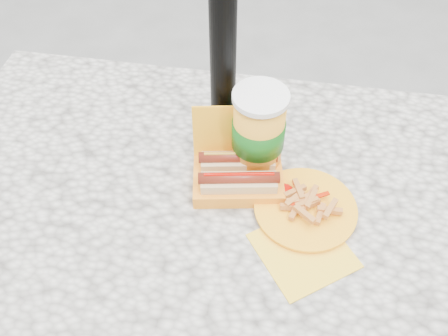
# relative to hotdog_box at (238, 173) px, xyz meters

# --- Properties ---
(picnic_table) EXTENTS (1.20, 0.80, 0.75)m
(picnic_table) POSITION_rel_hotdog_box_xyz_m (-0.05, -0.05, -0.14)
(picnic_table) COLOR beige
(picnic_table) RESTS_ON ground
(hotdog_box) EXTENTS (0.20, 0.17, 0.15)m
(hotdog_box) POSITION_rel_hotdog_box_xyz_m (0.00, 0.00, 0.00)
(hotdog_box) COLOR #FFA717
(hotdog_box) RESTS_ON picnic_table
(fries_plate) EXTENTS (0.22, 0.30, 0.04)m
(fries_plate) POSITION_rel_hotdog_box_xyz_m (0.14, -0.05, -0.02)
(fries_plate) COLOR yellow
(fries_plate) RESTS_ON picnic_table
(soda_cup) EXTENTS (0.11, 0.11, 0.20)m
(soda_cup) POSITION_rel_hotdog_box_xyz_m (0.03, 0.05, 0.07)
(soda_cup) COLOR orange
(soda_cup) RESTS_ON picnic_table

